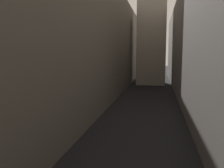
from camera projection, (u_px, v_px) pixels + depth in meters
The scene contains 3 objects.
ground_plane at pixel (145, 103), 41.15m from camera, with size 264.00×264.00×0.00m, color black.
building_block_left at pixel (83, 42), 43.94m from camera, with size 11.83×108.00×20.71m, color #60594F.
building_block_right at pixel (222, 44), 39.66m from camera, with size 13.02×108.00×19.79m, color slate.
Camera 1 is at (2.03, 7.23, 8.30)m, focal length 39.33 mm.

